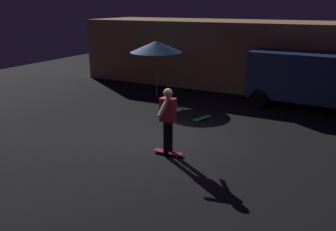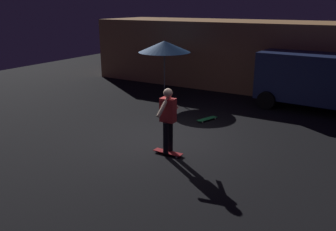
{
  "view_description": "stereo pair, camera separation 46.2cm",
  "coord_description": "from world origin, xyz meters",
  "px_view_note": "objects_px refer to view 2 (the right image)",
  "views": [
    {
      "loc": [
        4.38,
        -8.23,
        3.68
      ],
      "look_at": [
        0.57,
        -0.84,
        1.05
      ],
      "focal_mm": 37.58,
      "sensor_mm": 36.0,
      "label": 1
    },
    {
      "loc": [
        4.78,
        -8.01,
        3.68
      ],
      "look_at": [
        0.57,
        -0.84,
        1.05
      ],
      "focal_mm": 37.58,
      "sensor_mm": 36.0,
      "label": 2
    }
  ],
  "objects_px": {
    "skater": "(168,116)",
    "patio_umbrella": "(164,47)",
    "skateboard_spare": "(207,119)",
    "parked_van": "(326,79)",
    "skateboard_ridden": "(168,152)"
  },
  "relations": [
    {
      "from": "parked_van",
      "to": "skateboard_ridden",
      "type": "relative_size",
      "value": 6.03
    },
    {
      "from": "skater",
      "to": "patio_umbrella",
      "type": "bearing_deg",
      "value": 121.88
    },
    {
      "from": "patio_umbrella",
      "to": "skater",
      "type": "relative_size",
      "value": 1.38
    },
    {
      "from": "patio_umbrella",
      "to": "skateboard_spare",
      "type": "bearing_deg",
      "value": -35.06
    },
    {
      "from": "parked_van",
      "to": "patio_umbrella",
      "type": "distance_m",
      "value": 6.16
    },
    {
      "from": "patio_umbrella",
      "to": "skateboard_ridden",
      "type": "distance_m",
      "value": 6.28
    },
    {
      "from": "parked_van",
      "to": "patio_umbrella",
      "type": "bearing_deg",
      "value": -168.43
    },
    {
      "from": "skateboard_spare",
      "to": "skater",
      "type": "xyz_separation_m",
      "value": [
        0.28,
        -3.05,
        0.98
      ]
    },
    {
      "from": "parked_van",
      "to": "skateboard_ridden",
      "type": "bearing_deg",
      "value": -114.25
    },
    {
      "from": "parked_van",
      "to": "patio_umbrella",
      "type": "xyz_separation_m",
      "value": [
        -5.97,
        -1.22,
        0.91
      ]
    },
    {
      "from": "patio_umbrella",
      "to": "skateboard_spare",
      "type": "xyz_separation_m",
      "value": [
        2.86,
        -2.01,
        -2.02
      ]
    },
    {
      "from": "patio_umbrella",
      "to": "skateboard_ridden",
      "type": "bearing_deg",
      "value": -58.12
    },
    {
      "from": "patio_umbrella",
      "to": "skateboard_spare",
      "type": "relative_size",
      "value": 2.87
    },
    {
      "from": "skateboard_ridden",
      "to": "skater",
      "type": "relative_size",
      "value": 0.47
    },
    {
      "from": "skateboard_spare",
      "to": "parked_van",
      "type": "bearing_deg",
      "value": 46.08
    }
  ]
}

